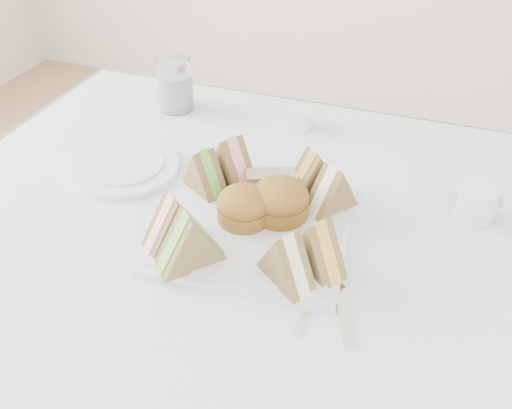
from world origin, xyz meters
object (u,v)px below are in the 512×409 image
(serving_plate, at_px, (256,227))
(creamer_jug, at_px, (476,202))
(table, at_px, (218,388))
(water_glass, at_px, (175,85))

(serving_plate, xyz_separation_m, creamer_jug, (0.32, 0.15, 0.02))
(table, height_order, water_glass, water_glass)
(water_glass, relative_size, creamer_jug, 1.73)
(table, bearing_deg, water_glass, 122.13)
(serving_plate, bearing_deg, water_glass, 126.74)
(table, bearing_deg, serving_plate, 39.26)
(table, height_order, serving_plate, serving_plate)
(water_glass, bearing_deg, table, -57.87)
(serving_plate, bearing_deg, table, -146.12)
(table, height_order, creamer_jug, creamer_jug)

